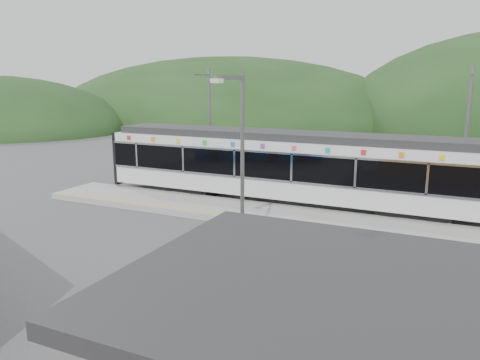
% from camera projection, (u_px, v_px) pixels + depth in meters
% --- Properties ---
extents(ground, '(120.00, 120.00, 0.00)m').
position_uv_depth(ground, '(262.00, 243.00, 18.43)').
color(ground, '#4C4C4F').
rests_on(ground, ground).
extents(hills, '(146.00, 149.00, 26.00)m').
position_uv_depth(hills, '(438.00, 226.00, 20.56)').
color(hills, '#1E3D19').
rests_on(hills, ground).
extents(platform, '(26.00, 3.20, 0.30)m').
position_uv_depth(platform, '(289.00, 218.00, 21.32)').
color(platform, '#9E9E99').
rests_on(platform, ground).
extents(yellow_line, '(26.00, 0.10, 0.01)m').
position_uv_depth(yellow_line, '(279.00, 222.00, 20.14)').
color(yellow_line, yellow).
rests_on(yellow_line, platform).
extents(train, '(20.44, 3.01, 3.74)m').
position_uv_depth(train, '(292.00, 165.00, 23.66)').
color(train, black).
rests_on(train, ground).
extents(catenary_mast_west, '(0.18, 1.80, 7.00)m').
position_uv_depth(catenary_mast_west, '(209.00, 125.00, 28.15)').
color(catenary_mast_west, slate).
rests_on(catenary_mast_west, ground).
extents(catenary_mast_east, '(0.18, 1.80, 7.00)m').
position_uv_depth(catenary_mast_east, '(466.00, 137.00, 22.36)').
color(catenary_mast_east, slate).
rests_on(catenary_mast_east, ground).
extents(lamp_post, '(0.50, 1.18, 6.47)m').
position_uv_depth(lamp_post, '(241.00, 165.00, 13.70)').
color(lamp_post, slate).
rests_on(lamp_post, ground).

